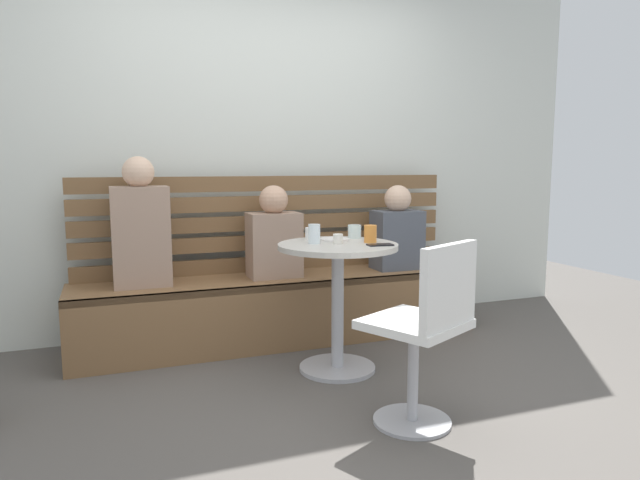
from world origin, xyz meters
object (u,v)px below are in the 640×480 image
at_px(person_child_middle, 397,232).
at_px(cup_ceramic_white, 312,233).
at_px(cafe_table, 338,282).
at_px(cup_glass_short, 355,231).
at_px(person_adult, 141,228).
at_px(cup_water_clear, 314,234).
at_px(white_chair, 426,328).
at_px(cup_tumbler_orange, 370,234).
at_px(cup_espresso_small, 338,239).
at_px(booth_bench, 283,308).
at_px(person_child_left, 274,237).
at_px(plate_small, 335,239).
at_px(phone_on_table, 380,245).

relative_size(person_child_middle, cup_ceramic_white, 7.47).
xyz_separation_m(cafe_table, cup_glass_short, (0.19, 0.20, 0.26)).
bearing_deg(person_child_middle, person_adult, 178.75).
relative_size(cup_water_clear, cup_ceramic_white, 1.38).
distance_m(white_chair, cup_tumbler_orange, 0.86).
bearing_deg(white_chair, cup_espresso_small, 96.34).
bearing_deg(cup_water_clear, booth_bench, 90.76).
height_order(cafe_table, person_child_middle, person_child_middle).
bearing_deg(person_child_middle, cup_tumbler_orange, -128.98).
distance_m(person_child_left, cup_ceramic_white, 0.44).
xyz_separation_m(white_chair, person_adult, (-1.11, 1.48, 0.33)).
xyz_separation_m(person_child_left, cup_glass_short, (0.37, -0.46, 0.07)).
bearing_deg(cup_tumbler_orange, person_child_middle, 51.02).
bearing_deg(plate_small, booth_bench, 107.75).
height_order(white_chair, plate_small, white_chair).
xyz_separation_m(booth_bench, cup_espresso_small, (0.13, -0.65, 0.55)).
relative_size(booth_bench, cup_tumbler_orange, 27.00).
bearing_deg(phone_on_table, cup_espresso_small, 56.81).
height_order(cup_water_clear, phone_on_table, cup_water_clear).
xyz_separation_m(white_chair, cup_ceramic_white, (-0.16, 1.04, 0.31)).
bearing_deg(person_child_middle, phone_on_table, -124.21).
bearing_deg(person_child_middle, white_chair, -113.72).
xyz_separation_m(booth_bench, phone_on_table, (0.32, -0.80, 0.52)).
bearing_deg(booth_bench, cup_espresso_small, -78.55).
relative_size(person_adult, plate_small, 4.66).
relative_size(booth_bench, cafe_table, 3.65).
distance_m(cup_glass_short, cup_ceramic_white, 0.27).
xyz_separation_m(booth_bench, person_child_middle, (0.86, -0.01, 0.48)).
distance_m(person_adult, phone_on_table, 1.47).
height_order(person_adult, cup_ceramic_white, person_adult).
bearing_deg(cafe_table, phone_on_table, -38.80).
xyz_separation_m(person_child_middle, cup_tumbler_orange, (-0.53, -0.66, 0.09)).
bearing_deg(cafe_table, cup_water_clear, 157.38).
xyz_separation_m(white_chair, plate_small, (-0.06, 0.94, 0.28)).
height_order(person_child_left, cup_tumbler_orange, person_child_left).
xyz_separation_m(person_adult, cup_water_clear, (0.90, -0.62, -0.00)).
relative_size(person_child_left, person_child_middle, 1.02).
bearing_deg(cup_water_clear, cup_glass_short, 24.81).
bearing_deg(person_adult, cup_espresso_small, -33.41).
bearing_deg(cup_glass_short, person_adult, 158.51).
height_order(cafe_table, cup_ceramic_white, cup_ceramic_white).
height_order(booth_bench, cup_ceramic_white, cup_ceramic_white).
height_order(cup_glass_short, cup_water_clear, cup_water_clear).
bearing_deg(cup_glass_short, cup_water_clear, -155.19).
xyz_separation_m(cup_espresso_small, phone_on_table, (0.19, -0.15, -0.02)).
bearing_deg(cup_espresso_small, person_child_middle, 41.33).
relative_size(person_child_middle, cup_espresso_small, 10.68).
distance_m(person_child_middle, cup_glass_short, 0.70).
xyz_separation_m(person_child_left, cup_espresso_small, (0.18, -0.66, 0.06)).
relative_size(cafe_table, cup_espresso_small, 13.21).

